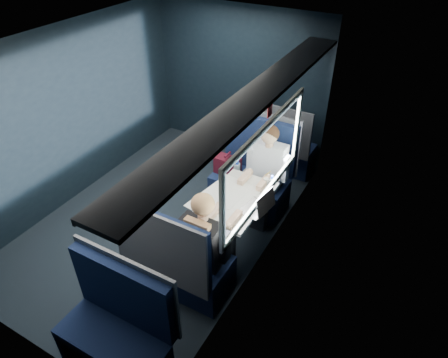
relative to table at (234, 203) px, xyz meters
The scene contains 13 objects.
ground 1.23m from the table, behind, with size 2.80×4.20×0.01m, color black.
room_shell 1.30m from the table, behind, with size 3.00×4.40×2.40m.
table is the anchor object (origin of this frame).
seat_bay_near 0.92m from the table, 102.75° to the left, with size 1.04×0.62×1.26m.
seat_bay_far 0.93m from the table, 101.78° to the right, with size 1.04×0.62×1.26m.
seat_row_front 1.82m from the table, 95.80° to the left, with size 1.04×0.51×1.16m.
seat_row_back 1.82m from the table, 95.80° to the right, with size 1.04×0.51×1.16m.
man 0.70m from the table, 84.48° to the left, with size 0.53×0.56×1.32m.
woman 0.71m from the table, 84.55° to the right, with size 0.53×0.56×1.32m.
papers 0.14m from the table, 145.66° to the right, with size 0.53×0.76×0.01m, color white.
laptop 0.38m from the table, 11.04° to the right, with size 0.29×0.36×0.25m.
bottle_small 0.48m from the table, 48.74° to the left, with size 0.06×0.06×0.19m.
cup 0.47m from the table, 63.30° to the left, with size 0.06×0.06×0.08m, color white.
Camera 1 is at (2.64, -3.12, 3.51)m, focal length 32.00 mm.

